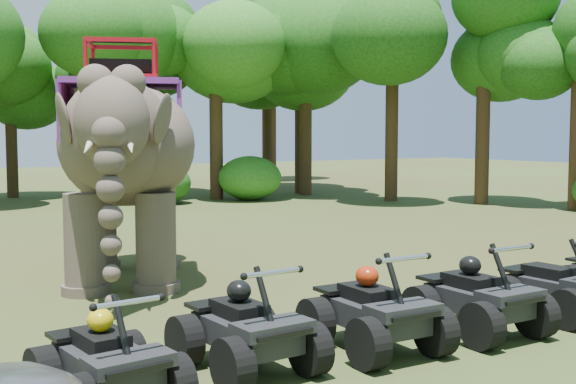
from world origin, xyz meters
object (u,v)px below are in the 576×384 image
atv_0 (106,348)px  atv_4 (556,276)px  elephant (124,159)px  atv_2 (374,300)px  atv_1 (246,316)px  atv_3 (478,287)px

atv_0 → atv_4: atv_4 is taller
elephant → atv_2: 6.60m
atv_1 → atv_3: size_ratio=0.98×
atv_1 → atv_3: 3.63m
atv_0 → atv_2: (3.63, 0.08, 0.05)m
elephant → atv_4: (4.82, -6.34, -1.74)m
atv_3 → atv_1: bearing=175.3°
atv_2 → atv_4: size_ratio=1.06×
atv_0 → atv_4: size_ratio=0.98×
atv_2 → elephant: bearing=102.8°
atv_0 → atv_4: bearing=-6.3°
elephant → atv_4: 8.15m
elephant → atv_1: 6.34m
atv_4 → atv_3: bearing=176.7°
atv_3 → atv_2: bearing=175.8°
elephant → atv_0: bearing=-87.8°
atv_0 → atv_1: atv_1 is taller
atv_3 → atv_4: bearing=1.1°
atv_2 → atv_3: bearing=-3.0°
atv_1 → atv_2: atv_2 is taller
atv_2 → atv_4: (3.54, -0.10, -0.04)m
atv_3 → atv_4: atv_3 is taller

